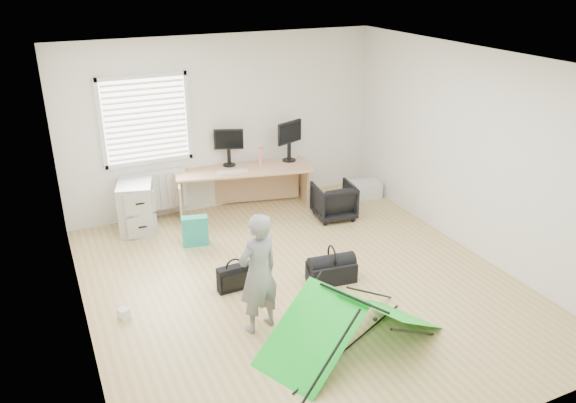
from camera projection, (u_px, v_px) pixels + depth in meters
name	position (u px, v px, depth m)	size (l,w,h in m)	color
ground	(302.00, 284.00, 6.93)	(5.50, 5.50, 0.00)	tan
back_wall	(224.00, 124.00, 8.69)	(5.00, 0.02, 2.70)	silver
window	(146.00, 120.00, 8.11)	(1.20, 0.06, 1.20)	silver
radiator	(154.00, 191.00, 8.51)	(1.00, 0.12, 0.60)	silver
desk	(244.00, 190.00, 8.82)	(2.09, 0.67, 0.71)	tan
filing_cabinet	(137.00, 207.00, 8.18)	(0.48, 0.64, 0.75)	#AFB3B5
monitor_left	(229.00, 152.00, 8.72)	(0.45, 0.10, 0.44)	black
monitor_right	(289.00, 146.00, 8.93)	(0.50, 0.11, 0.48)	black
keyboard	(233.00, 172.00, 8.52)	(0.46, 0.16, 0.02)	beige
thermos	(261.00, 156.00, 8.81)	(0.08, 0.08, 0.27)	#D17875
office_chair	(334.00, 201.00, 8.62)	(0.59, 0.60, 0.55)	black
person	(258.00, 273.00, 5.83)	(0.49, 0.32, 1.35)	gray
kite	(352.00, 323.00, 5.69)	(1.88, 0.83, 0.58)	#13CC28
storage_crate	(366.00, 189.00, 9.45)	(0.47, 0.33, 0.26)	silver
tote_bag	(195.00, 231.00, 7.80)	(0.36, 0.16, 0.43)	teal
laptop_bag	(234.00, 278.00, 6.75)	(0.42, 0.13, 0.32)	black
white_box	(124.00, 313.00, 6.25)	(0.11, 0.11, 0.11)	silver
duffel_bag	(331.00, 272.00, 6.94)	(0.58, 0.30, 0.26)	black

